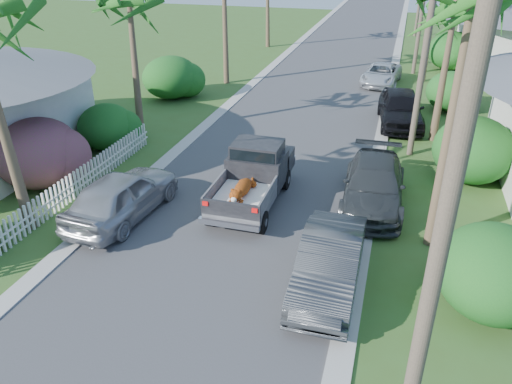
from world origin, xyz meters
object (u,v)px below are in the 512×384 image
(parked_car_rn, at_px, (329,264))
(utility_pole_c, at_px, (423,3))
(parked_car_ln, at_px, (122,195))
(utility_pole_a, at_px, (439,253))
(palm_r_b, at_px, (456,5))
(parked_car_rm, at_px, (374,185))
(parked_car_rd, at_px, (381,74))
(utility_pole_b, at_px, (426,47))
(pickup_truck, at_px, (255,173))
(parked_car_rf, at_px, (401,108))

(parked_car_rn, xyz_separation_m, utility_pole_c, (2.00, 25.21, 3.85))
(parked_car_rn, relative_size, parked_car_ln, 0.95)
(utility_pole_a, bearing_deg, palm_r_b, 86.63)
(parked_car_rm, xyz_separation_m, utility_pole_c, (1.23, 20.08, 3.86))
(parked_car_rd, distance_m, utility_pole_b, 12.30)
(pickup_truck, relative_size, utility_pole_b, 0.57)
(pickup_truck, xyz_separation_m, parked_car_ln, (-3.87, -2.54, -0.20))
(utility_pole_b, relative_size, utility_pole_c, 1.00)
(parked_car_ln, bearing_deg, utility_pole_b, -132.79)
(pickup_truck, height_order, parked_car_rd, pickup_truck)
(parked_car_rm, bearing_deg, pickup_truck, -171.57)
(parked_car_rn, height_order, utility_pole_b, utility_pole_b)
(parked_car_rd, height_order, utility_pole_a, utility_pole_a)
(parked_car_rf, bearing_deg, parked_car_ln, -131.95)
(utility_pole_a, relative_size, utility_pole_c, 1.00)
(utility_pole_b, bearing_deg, parked_car_rm, -103.56)
(parked_car_rd, bearing_deg, palm_r_b, -65.72)
(parked_car_rf, distance_m, parked_car_ln, 14.88)
(parked_car_rn, distance_m, parked_car_rm, 5.19)
(parked_car_rn, bearing_deg, parked_car_rm, 80.97)
(parked_car_rf, height_order, palm_r_b, palm_r_b)
(pickup_truck, height_order, utility_pole_a, utility_pole_a)
(palm_r_b, height_order, utility_pole_a, utility_pole_a)
(utility_pole_c, bearing_deg, pickup_truck, -104.37)
(parked_car_rm, height_order, parked_car_rf, parked_car_rf)
(parked_car_rf, bearing_deg, pickup_truck, -122.86)
(pickup_truck, xyz_separation_m, palm_r_b, (6.33, 7.81, 4.94))
(palm_r_b, xyz_separation_m, utility_pole_a, (-1.00, -17.00, -1.35))
(parked_car_rn, xyz_separation_m, parked_car_rd, (-0.00, 21.68, -0.12))
(parked_car_rn, height_order, parked_car_rm, parked_car_rn)
(pickup_truck, height_order, parked_car_rn, pickup_truck)
(parked_car_rf, bearing_deg, palm_r_b, -55.01)
(palm_r_b, bearing_deg, utility_pole_a, -93.37)
(parked_car_rd, bearing_deg, utility_pole_b, -73.41)
(parked_car_ln, bearing_deg, parked_car_rd, -104.98)
(parked_car_ln, distance_m, utility_pole_b, 12.99)
(parked_car_rf, xyz_separation_m, palm_r_b, (1.60, -1.80, 5.09))
(parked_car_rd, distance_m, utility_pole_a, 26.84)
(pickup_truck, bearing_deg, parked_car_rm, 10.02)
(pickup_truck, distance_m, parked_car_rd, 17.59)
(pickup_truck, distance_m, utility_pole_b, 8.66)
(parked_car_ln, bearing_deg, parked_car_rn, 170.44)
(parked_car_rf, relative_size, parked_car_rd, 1.12)
(utility_pole_b, bearing_deg, pickup_truck, -132.55)
(utility_pole_a, bearing_deg, parked_car_ln, 144.12)
(parked_car_ln, bearing_deg, parked_car_rf, -120.31)
(parked_car_rn, xyz_separation_m, palm_r_b, (3.00, 12.21, 5.20))
(pickup_truck, distance_m, palm_r_b, 11.20)
(parked_car_rd, bearing_deg, parked_car_rn, -83.31)
(parked_car_rn, bearing_deg, pickup_truck, 126.60)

